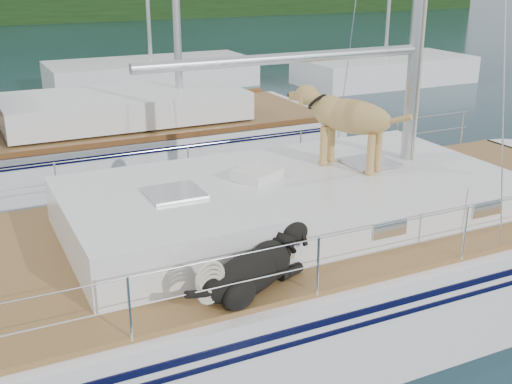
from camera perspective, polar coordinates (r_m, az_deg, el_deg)
ground at (r=8.09m, az=-2.62°, el=-11.69°), size 120.00×120.00×0.00m
main_sailboat at (r=7.79m, az=-1.99°, el=-7.27°), size 12.00×3.84×14.01m
neighbor_sailboat at (r=13.48m, az=-15.86°, el=3.51°), size 11.00×3.50×13.30m
bg_boat_center at (r=23.65m, az=-9.27°, el=10.30°), size 7.20×3.00×11.65m
bg_boat_east at (r=24.59m, az=11.35°, el=10.54°), size 6.40×3.00×11.65m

